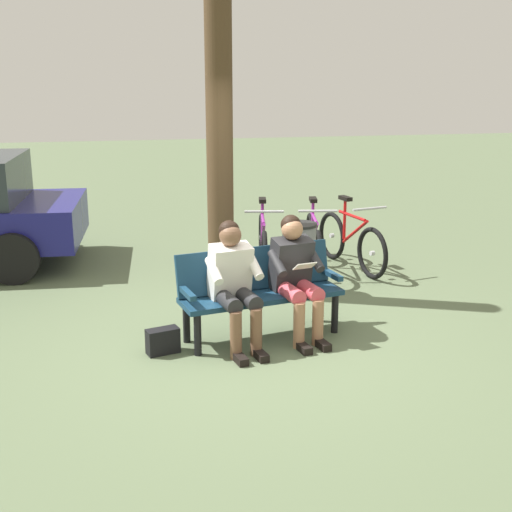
{
  "coord_description": "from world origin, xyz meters",
  "views": [
    {
      "loc": [
        1.2,
        6.01,
        2.56
      ],
      "look_at": [
        -0.09,
        -0.44,
        0.75
      ],
      "focal_mm": 47.82,
      "sensor_mm": 36.0,
      "label": 1
    }
  ],
  "objects_px": {
    "tree_trunk": "(219,126)",
    "bicycle_orange": "(351,242)",
    "bench": "(259,286)",
    "bicycle_purple": "(263,245)",
    "litter_bin": "(299,259)",
    "bicycle_blue": "(314,244)",
    "handbag": "(163,341)",
    "person_reading": "(295,271)",
    "person_companion": "(234,279)"
  },
  "relations": [
    {
      "from": "person_companion",
      "to": "handbag",
      "type": "relative_size",
      "value": 4.0
    },
    {
      "from": "person_reading",
      "to": "bicycle_orange",
      "type": "height_order",
      "value": "person_reading"
    },
    {
      "from": "bicycle_orange",
      "to": "person_companion",
      "type": "bearing_deg",
      "value": -52.58
    },
    {
      "from": "person_companion",
      "to": "bench",
      "type": "bearing_deg",
      "value": -153.22
    },
    {
      "from": "tree_trunk",
      "to": "bicycle_purple",
      "type": "relative_size",
      "value": 2.33
    },
    {
      "from": "handbag",
      "to": "litter_bin",
      "type": "height_order",
      "value": "litter_bin"
    },
    {
      "from": "person_companion",
      "to": "bicycle_purple",
      "type": "distance_m",
      "value": 2.52
    },
    {
      "from": "bicycle_purple",
      "to": "bench",
      "type": "bearing_deg",
      "value": -3.09
    },
    {
      "from": "bench",
      "to": "bicycle_purple",
      "type": "height_order",
      "value": "bicycle_purple"
    },
    {
      "from": "bench",
      "to": "bicycle_orange",
      "type": "relative_size",
      "value": 1.01
    },
    {
      "from": "bicycle_orange",
      "to": "bicycle_purple",
      "type": "distance_m",
      "value": 1.18
    },
    {
      "from": "handbag",
      "to": "tree_trunk",
      "type": "distance_m",
      "value": 2.62
    },
    {
      "from": "person_companion",
      "to": "litter_bin",
      "type": "xyz_separation_m",
      "value": [
        -1.0,
        -1.4,
        -0.24
      ]
    },
    {
      "from": "person_companion",
      "to": "litter_bin",
      "type": "relative_size",
      "value": 1.42
    },
    {
      "from": "person_companion",
      "to": "tree_trunk",
      "type": "relative_size",
      "value": 0.31
    },
    {
      "from": "person_companion",
      "to": "litter_bin",
      "type": "distance_m",
      "value": 1.74
    },
    {
      "from": "handbag",
      "to": "bicycle_orange",
      "type": "xyz_separation_m",
      "value": [
        -2.63,
        -2.35,
        0.24
      ]
    },
    {
      "from": "bicycle_orange",
      "to": "bicycle_blue",
      "type": "xyz_separation_m",
      "value": [
        0.52,
        0.01,
        0.0
      ]
    },
    {
      "from": "person_reading",
      "to": "litter_bin",
      "type": "distance_m",
      "value": 1.34
    },
    {
      "from": "bench",
      "to": "person_reading",
      "type": "bearing_deg",
      "value": 152.55
    },
    {
      "from": "bench",
      "to": "bicycle_orange",
      "type": "bearing_deg",
      "value": -140.63
    },
    {
      "from": "person_companion",
      "to": "tree_trunk",
      "type": "distance_m",
      "value": 2.08
    },
    {
      "from": "person_companion",
      "to": "handbag",
      "type": "height_order",
      "value": "person_companion"
    },
    {
      "from": "handbag",
      "to": "bicycle_blue",
      "type": "distance_m",
      "value": 3.16
    },
    {
      "from": "person_reading",
      "to": "litter_bin",
      "type": "relative_size",
      "value": 1.42
    },
    {
      "from": "bicycle_orange",
      "to": "bicycle_purple",
      "type": "height_order",
      "value": "same"
    },
    {
      "from": "litter_bin",
      "to": "tree_trunk",
      "type": "bearing_deg",
      "value": -15.39
    },
    {
      "from": "bicycle_purple",
      "to": "bicycle_orange",
      "type": "bearing_deg",
      "value": 95.82
    },
    {
      "from": "litter_bin",
      "to": "bicycle_blue",
      "type": "bearing_deg",
      "value": -116.17
    },
    {
      "from": "person_reading",
      "to": "handbag",
      "type": "distance_m",
      "value": 1.43
    },
    {
      "from": "handbag",
      "to": "tree_trunk",
      "type": "relative_size",
      "value": 0.08
    },
    {
      "from": "bench",
      "to": "person_reading",
      "type": "height_order",
      "value": "person_reading"
    },
    {
      "from": "person_reading",
      "to": "bicycle_blue",
      "type": "relative_size",
      "value": 0.72
    },
    {
      "from": "bench",
      "to": "bicycle_purple",
      "type": "bearing_deg",
      "value": -114.67
    },
    {
      "from": "bench",
      "to": "handbag",
      "type": "relative_size",
      "value": 5.55
    },
    {
      "from": "bench",
      "to": "bicycle_blue",
      "type": "bearing_deg",
      "value": -130.99
    },
    {
      "from": "tree_trunk",
      "to": "bicycle_purple",
      "type": "bearing_deg",
      "value": -131.77
    },
    {
      "from": "handbag",
      "to": "litter_bin",
      "type": "distance_m",
      "value": 2.25
    },
    {
      "from": "tree_trunk",
      "to": "bicycle_orange",
      "type": "height_order",
      "value": "tree_trunk"
    },
    {
      "from": "bench",
      "to": "litter_bin",
      "type": "bearing_deg",
      "value": -133.18
    },
    {
      "from": "person_companion",
      "to": "tree_trunk",
      "type": "xyz_separation_m",
      "value": [
        -0.12,
        -1.64,
        1.28
      ]
    },
    {
      "from": "person_reading",
      "to": "bicycle_orange",
      "type": "distance_m",
      "value": 2.55
    },
    {
      "from": "bicycle_blue",
      "to": "handbag",
      "type": "bearing_deg",
      "value": -31.91
    },
    {
      "from": "bicycle_blue",
      "to": "tree_trunk",
      "type": "bearing_deg",
      "value": -53.78
    },
    {
      "from": "person_companion",
      "to": "bicycle_purple",
      "type": "height_order",
      "value": "person_companion"
    },
    {
      "from": "person_reading",
      "to": "person_companion",
      "type": "xyz_separation_m",
      "value": [
        0.63,
        0.13,
        -0.0
      ]
    },
    {
      "from": "handbag",
      "to": "bench",
      "type": "bearing_deg",
      "value": -163.65
    },
    {
      "from": "tree_trunk",
      "to": "person_reading",
      "type": "bearing_deg",
      "value": 108.49
    },
    {
      "from": "litter_bin",
      "to": "bicycle_purple",
      "type": "height_order",
      "value": "bicycle_purple"
    },
    {
      "from": "person_reading",
      "to": "handbag",
      "type": "bearing_deg",
      "value": -3.61
    }
  ]
}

